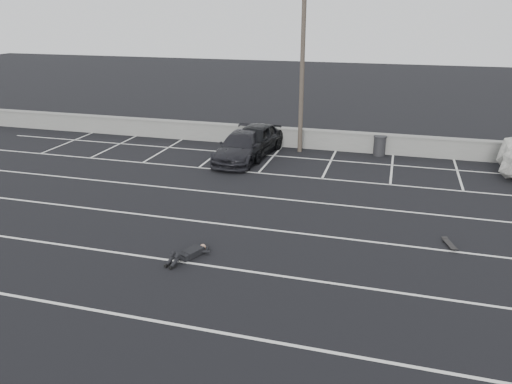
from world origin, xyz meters
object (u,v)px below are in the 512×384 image
(car_right, at_px, (241,147))
(utility_pole, at_px, (302,67))
(trash_bin, at_px, (380,146))
(skateboard, at_px, (449,244))
(car_left, at_px, (255,140))
(person, at_px, (193,249))

(car_right, relative_size, utility_pole, 0.55)
(trash_bin, relative_size, skateboard, 1.31)
(car_left, xyz_separation_m, car_right, (-0.36, -1.18, -0.10))
(car_left, xyz_separation_m, trash_bin, (6.32, 1.60, -0.27))
(car_right, relative_size, skateboard, 6.06)
(car_right, relative_size, trash_bin, 4.62)
(utility_pole, distance_m, person, 13.41)
(person, height_order, skateboard, person)
(car_right, height_order, trash_bin, car_right)
(car_right, bearing_deg, utility_pole, 43.27)
(trash_bin, bearing_deg, utility_pole, -174.49)
(car_left, distance_m, car_right, 1.24)
(car_right, height_order, skateboard, car_right)
(car_left, relative_size, trash_bin, 4.52)
(skateboard, bearing_deg, car_right, 124.34)
(car_left, distance_m, person, 11.58)
(utility_pole, relative_size, trash_bin, 8.41)
(utility_pole, height_order, trash_bin, utility_pole)
(car_right, height_order, person, car_right)
(car_left, bearing_deg, trash_bin, 21.51)
(car_right, bearing_deg, trash_bin, 22.68)
(trash_bin, xyz_separation_m, skateboard, (2.75, -10.21, -0.46))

